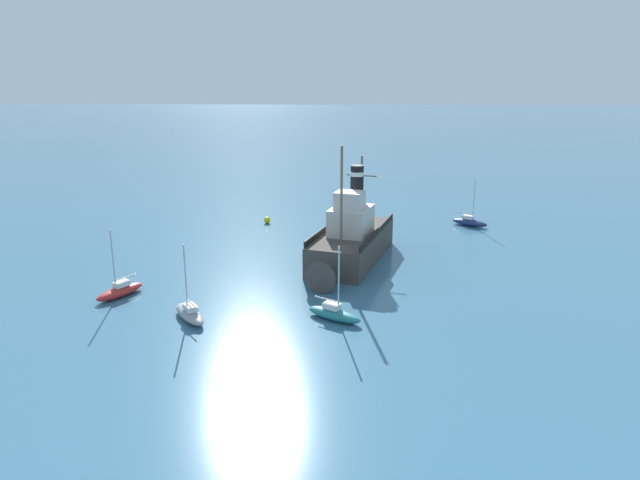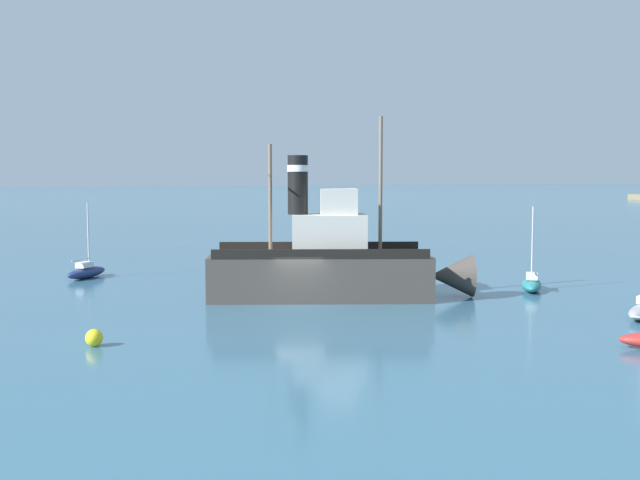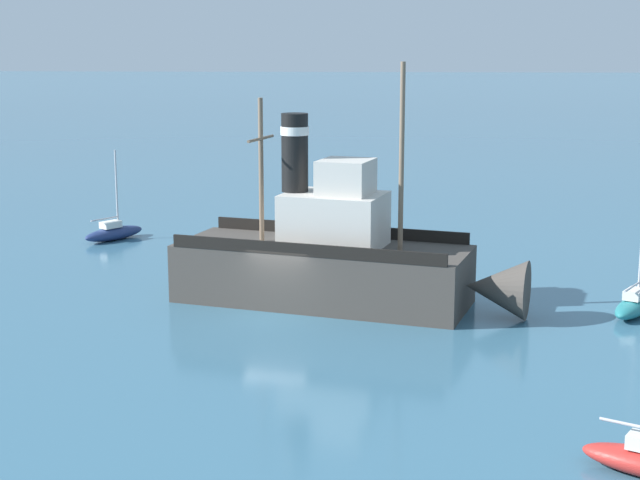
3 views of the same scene
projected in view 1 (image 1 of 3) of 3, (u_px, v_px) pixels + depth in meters
ground_plane at (331, 253)px, 49.79m from camera, size 600.00×600.00×0.00m
old_tugboat at (350, 241)px, 46.96m from camera, size 7.43×14.78×9.90m
sailboat_grey at (190, 313)px, 35.93m from camera, size 3.15×3.71×4.90m
sailboat_navy at (469, 222)px, 58.96m from camera, size 3.73×3.11×4.90m
sailboat_teal at (334, 313)px, 35.92m from camera, size 3.83×2.89×4.90m
sailboat_red at (120, 291)px, 39.77m from camera, size 2.82×3.85×4.90m
mooring_buoy at (267, 220)px, 60.06m from camera, size 0.70×0.70×0.70m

